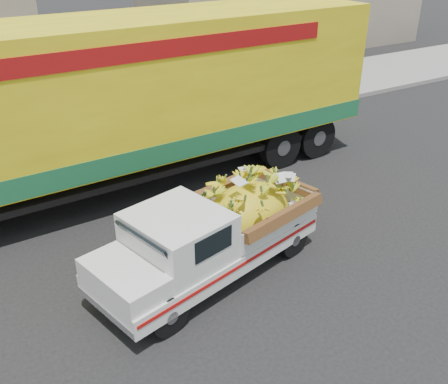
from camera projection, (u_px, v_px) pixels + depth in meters
ground at (191, 315)px, 7.81m from camera, size 100.00×100.00×0.00m
curb at (64, 156)px, 13.16m from camera, size 60.00×0.25×0.15m
sidewalk at (44, 132)px, 14.75m from camera, size 60.00×4.00×0.14m
pickup_truck at (222, 229)px, 8.61m from camera, size 4.39×2.43×1.46m
semi_trailer at (130, 98)px, 10.85m from camera, size 12.02×2.88×3.80m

